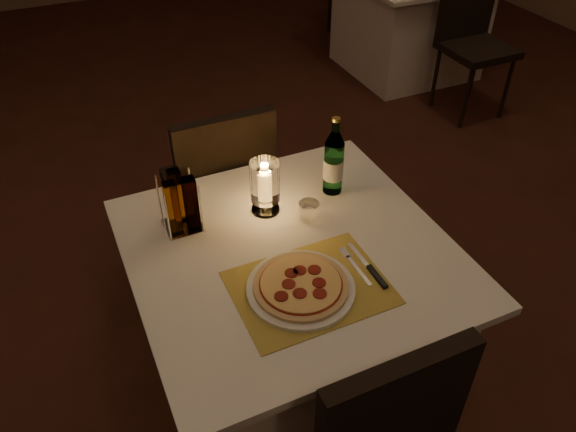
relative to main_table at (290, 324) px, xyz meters
name	(u,v)px	position (x,y,z in m)	size (l,w,h in m)	color
floor	(276,358)	(0.00, 0.15, -0.38)	(8.00, 10.00, 0.02)	#411D15
main_table	(290,324)	(0.00, 0.00, 0.00)	(1.00, 1.00, 0.74)	white
chair_far	(221,180)	(0.00, 0.71, 0.18)	(0.42, 0.42, 0.90)	black
placemat	(310,288)	(-0.02, -0.18, 0.37)	(0.45, 0.34, 0.00)	gold
plate	(301,288)	(-0.05, -0.18, 0.38)	(0.32, 0.32, 0.01)	white
pizza	(301,285)	(-0.05, -0.18, 0.39)	(0.28, 0.28, 0.02)	#D8B77F
fork	(353,263)	(0.14, -0.15, 0.37)	(0.02, 0.18, 0.00)	silver
knife	(373,272)	(0.18, -0.21, 0.37)	(0.02, 0.22, 0.01)	black
tumbler	(309,212)	(0.12, 0.11, 0.40)	(0.07, 0.07, 0.07)	white
water_bottle	(334,163)	(0.27, 0.22, 0.49)	(0.07, 0.07, 0.30)	#61B46A
hurricane_candle	(265,183)	(0.00, 0.22, 0.48)	(0.10, 0.10, 0.19)	white
cruet_caddy	(181,205)	(-0.28, 0.24, 0.46)	(0.12, 0.12, 0.21)	white
neighbor_table_right	(408,23)	(2.09, 2.35, 0.00)	(1.00, 1.00, 0.74)	white
neighbor_chair_ra	(472,32)	(2.09, 1.64, 0.18)	(0.42, 0.42, 0.90)	black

